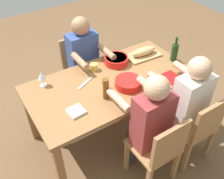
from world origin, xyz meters
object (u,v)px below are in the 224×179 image
object	(u,v)px
dining_table	(112,88)
diner_far_left	(187,100)
napkin_stack	(76,111)
serving_bowl_salad	(116,60)
chair_far_center	(160,149)
wine_bottle	(174,52)
bread_loaf	(144,51)
cup_near_center	(94,67)
wine_glass	(42,76)
chair_near_center	(79,66)
serving_bowl_fruit	(128,83)
cutting_board	(143,55)
beer_bottle	(106,89)
diner_near_center	(85,58)
diner_far_center	(149,120)
chair_far_left	(197,127)

from	to	relation	value
dining_table	diner_far_left	xyz separation A→B (m)	(-0.48, 0.60, 0.04)
napkin_stack	serving_bowl_salad	bearing A→B (deg)	-148.18
chair_far_center	wine_bottle	xyz separation A→B (m)	(-0.80, -0.73, 0.37)
bread_loaf	chair_far_center	bearing A→B (deg)	59.97
serving_bowl_salad	cup_near_center	distance (m)	0.28
wine_glass	diner_far_left	bearing A→B (deg)	140.06
chair_near_center	cup_near_center	world-z (taller)	chair_near_center
wine_bottle	napkin_stack	xyz separation A→B (m)	(1.32, 0.15, -0.10)
serving_bowl_fruit	wine_bottle	distance (m)	0.72
chair_far_center	serving_bowl_salad	distance (m)	1.10
cutting_board	diner_far_left	bearing A→B (deg)	83.60
wine_bottle	cup_near_center	bearing A→B (deg)	-20.69
dining_table	chair_near_center	xyz separation A→B (m)	(0.00, -0.78, -0.17)
serving_bowl_salad	bread_loaf	distance (m)	0.35
diner_far_left	cutting_board	bearing A→B (deg)	-96.40
serving_bowl_fruit	beer_bottle	size ratio (longest dim) A/B	1.20
serving_bowl_fruit	cup_near_center	world-z (taller)	serving_bowl_fruit
cutting_board	serving_bowl_fruit	bearing A→B (deg)	36.86
dining_table	wine_bottle	size ratio (longest dim) A/B	6.01
diner_near_center	diner_far_left	bearing A→B (deg)	111.83
diner_far_left	chair_far_center	bearing A→B (deg)	20.98
cutting_board	wine_bottle	distance (m)	0.36
diner_far_center	cutting_board	xyz separation A→B (m)	(-0.57, -0.80, 0.05)
serving_bowl_salad	cutting_board	bearing A→B (deg)	171.79
dining_table	serving_bowl_salad	xyz separation A→B (m)	(-0.22, -0.25, 0.13)
serving_bowl_fruit	cutting_board	size ratio (longest dim) A/B	0.66
napkin_stack	cutting_board	bearing A→B (deg)	-159.44
chair_far_left	wine_bottle	bearing A→B (deg)	-114.03
chair_near_center	diner_far_center	bearing A→B (deg)	90.00
wine_bottle	bread_loaf	bearing A→B (deg)	-46.92
chair_near_center	chair_far_left	size ratio (longest dim) A/B	1.00
diner_far_center	wine_bottle	xyz separation A→B (m)	(-0.80, -0.55, 0.15)
serving_bowl_salad	bread_loaf	xyz separation A→B (m)	(-0.35, 0.05, 0.02)
dining_table	chair_far_center	bearing A→B (deg)	90.00
chair_near_center	napkin_stack	bearing A→B (deg)	62.46
beer_bottle	serving_bowl_salad	bearing A→B (deg)	-133.21
chair_near_center	wine_glass	size ratio (longest dim) A/B	5.12
beer_bottle	napkin_stack	xyz separation A→B (m)	(0.33, 0.02, -0.10)
diner_near_center	bread_loaf	world-z (taller)	diner_near_center
diner_near_center	chair_far_left	size ratio (longest dim) A/B	1.41
diner_near_center	beer_bottle	size ratio (longest dim) A/B	5.45
dining_table	diner_far_center	world-z (taller)	diner_far_center
chair_near_center	wine_glass	xyz separation A→B (m)	(0.62, 0.46, 0.37)
chair_far_left	diner_far_left	size ratio (longest dim) A/B	0.71
napkin_stack	serving_bowl_fruit	bearing A→B (deg)	-175.50
chair_near_center	cutting_board	size ratio (longest dim) A/B	2.12
diner_near_center	cup_near_center	world-z (taller)	diner_near_center
diner_far_left	serving_bowl_fruit	xyz separation A→B (m)	(0.39, -0.44, 0.09)
chair_near_center	napkin_stack	world-z (taller)	chair_near_center
diner_far_center	cutting_board	world-z (taller)	diner_far_center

